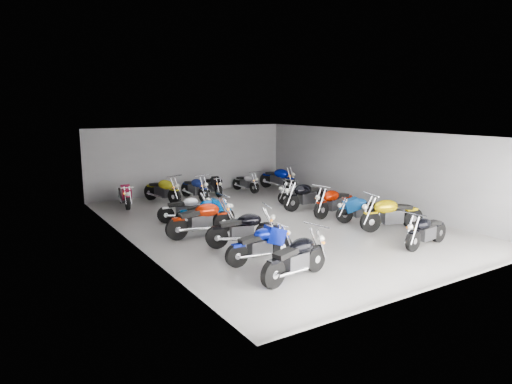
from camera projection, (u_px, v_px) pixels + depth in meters
ground at (271, 223)px, 16.43m from camera, size 14.00×14.00×0.00m
wall_back at (190, 160)px, 21.96m from camera, size 10.00×0.10×3.20m
wall_left at (132, 193)px, 13.52m from camera, size 0.10×14.00×3.20m
wall_right at (372, 169)px, 18.74m from camera, size 0.10×14.00×3.20m
ceiling at (272, 133)px, 15.83m from camera, size 10.00×14.00×0.04m
drain_grate at (279, 226)px, 16.01m from camera, size 0.32×0.32×0.01m
motorcycle_left_a at (296, 258)px, 11.00m from camera, size 2.20×0.64×0.98m
motorcycle_left_b at (261, 244)px, 12.22m from camera, size 2.06×0.40×0.91m
motorcycle_left_c at (243, 229)px, 13.63m from camera, size 2.16×0.72×0.97m
motorcycle_left_d at (201, 219)px, 14.67m from camera, size 2.34×0.45×1.03m
motorcycle_left_e at (206, 213)px, 15.78m from camera, size 2.02×0.77×0.92m
motorcycle_left_f at (185, 209)px, 16.56m from camera, size 1.97×0.58×0.87m
motorcycle_right_a at (426, 231)px, 13.56m from camera, size 2.04×0.48×0.90m
motorcycle_right_b at (391, 214)px, 15.34m from camera, size 2.32×0.76×1.04m
motorcycle_right_c at (362, 210)px, 16.43m from camera, size 1.86×0.87×0.86m
motorcycle_right_d at (334, 202)px, 17.39m from camera, size 2.27×0.58×1.00m
motorcycle_right_e at (307, 196)px, 18.50m from camera, size 2.33×0.45×1.02m
motorcycle_right_f at (299, 194)px, 19.49m from camera, size 1.84×0.76×0.84m
motorcycle_back_a at (124, 195)px, 18.99m from camera, size 0.46×2.05×0.90m
motorcycle_back_b at (163, 190)px, 19.83m from camera, size 0.93×2.17×1.00m
motorcycle_back_c at (195, 188)px, 20.49m from camera, size 0.49×2.16×0.95m
motorcycle_back_d at (213, 185)px, 21.54m from camera, size 0.40×1.93×0.85m
motorcycle_back_e at (246, 182)px, 22.33m from camera, size 0.47×1.92×0.84m
motorcycle_back_f at (278, 178)px, 22.87m from camera, size 0.68×2.35×1.04m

